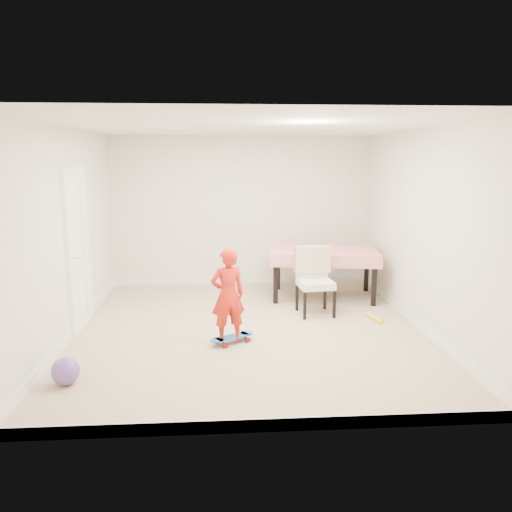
{
  "coord_description": "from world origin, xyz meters",
  "views": [
    {
      "loc": [
        -0.34,
        -6.23,
        2.22
      ],
      "look_at": [
        0.1,
        0.2,
        0.95
      ],
      "focal_mm": 35.0,
      "sensor_mm": 36.0,
      "label": 1
    }
  ],
  "objects": [
    {
      "name": "baseboard_front",
      "position": [
        0.0,
        -2.49,
        0.06
      ],
      "size": [
        4.5,
        0.02,
        0.12
      ],
      "primitive_type": "cube",
      "color": "white",
      "rests_on": "ground"
    },
    {
      "name": "balloon",
      "position": [
        -1.91,
        -1.48,
        0.14
      ],
      "size": [
        0.28,
        0.28,
        0.28
      ],
      "primitive_type": "sphere",
      "color": "#6A45A6",
      "rests_on": "ground"
    },
    {
      "name": "wall_front",
      "position": [
        0.0,
        -2.48,
        1.3
      ],
      "size": [
        4.5,
        0.04,
        2.6
      ],
      "primitive_type": "cube",
      "color": "beige",
      "rests_on": "ground"
    },
    {
      "name": "baseboard_right",
      "position": [
        2.24,
        0.0,
        0.06
      ],
      "size": [
        0.02,
        5.0,
        0.12
      ],
      "primitive_type": "cube",
      "color": "white",
      "rests_on": "ground"
    },
    {
      "name": "wall_right",
      "position": [
        2.23,
        0.0,
        1.3
      ],
      "size": [
        0.04,
        5.0,
        2.6
      ],
      "primitive_type": "cube",
      "color": "beige",
      "rests_on": "ground"
    },
    {
      "name": "skateboard",
      "position": [
        -0.24,
        -0.46,
        0.04
      ],
      "size": [
        0.61,
        0.49,
        0.09
      ],
      "primitive_type": null,
      "rotation": [
        0.0,
        0.0,
        0.55
      ],
      "color": "#1C75EF",
      "rests_on": "ground"
    },
    {
      "name": "baseboard_left",
      "position": [
        -2.24,
        0.0,
        0.06
      ],
      "size": [
        0.02,
        5.0,
        0.12
      ],
      "primitive_type": "cube",
      "color": "white",
      "rests_on": "ground"
    },
    {
      "name": "dining_table",
      "position": [
        1.28,
        1.51,
        0.4
      ],
      "size": [
        1.83,
        1.3,
        0.79
      ],
      "primitive_type": null,
      "rotation": [
        0.0,
        0.0,
        -0.15
      ],
      "color": "red",
      "rests_on": "ground"
    },
    {
      "name": "dining_chair",
      "position": [
        0.98,
        0.61,
        0.48
      ],
      "size": [
        0.59,
        0.66,
        0.97
      ],
      "primitive_type": null,
      "rotation": [
        0.0,
        0.0,
        0.11
      ],
      "color": "silver",
      "rests_on": "ground"
    },
    {
      "name": "wall_back",
      "position": [
        0.0,
        2.48,
        1.3
      ],
      "size": [
        4.5,
        0.04,
        2.6
      ],
      "primitive_type": "cube",
      "color": "beige",
      "rests_on": "ground"
    },
    {
      "name": "foam_toy",
      "position": [
        1.76,
        0.29,
        0.03
      ],
      "size": [
        0.16,
        0.4,
        0.06
      ],
      "primitive_type": "cylinder",
      "rotation": [
        1.57,
        0.0,
        0.26
      ],
      "color": "yellow",
      "rests_on": "ground"
    },
    {
      "name": "wall_left",
      "position": [
        -2.23,
        0.0,
        1.3
      ],
      "size": [
        0.04,
        5.0,
        2.6
      ],
      "primitive_type": "cube",
      "color": "beige",
      "rests_on": "ground"
    },
    {
      "name": "door",
      "position": [
        -2.22,
        0.3,
        1.02
      ],
      "size": [
        0.11,
        0.94,
        2.11
      ],
      "primitive_type": "cube",
      "color": "white",
      "rests_on": "ground"
    },
    {
      "name": "baseboard_back",
      "position": [
        0.0,
        2.49,
        0.06
      ],
      "size": [
        4.5,
        0.02,
        0.12
      ],
      "primitive_type": "cube",
      "color": "white",
      "rests_on": "ground"
    },
    {
      "name": "child",
      "position": [
        -0.28,
        -0.47,
        0.57
      ],
      "size": [
        0.48,
        0.38,
        1.15
      ],
      "primitive_type": "imported",
      "rotation": [
        0.0,
        0.0,
        3.41
      ],
      "color": "red",
      "rests_on": "ground"
    },
    {
      "name": "ground",
      "position": [
        0.0,
        0.0,
        0.0
      ],
      "size": [
        5.0,
        5.0,
        0.0
      ],
      "primitive_type": "plane",
      "color": "tan",
      "rests_on": "ground"
    },
    {
      "name": "ceiling",
      "position": [
        0.0,
        0.0,
        2.58
      ],
      "size": [
        4.5,
        5.0,
        0.04
      ],
      "primitive_type": "cube",
      "color": "silver",
      "rests_on": "wall_back"
    }
  ]
}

